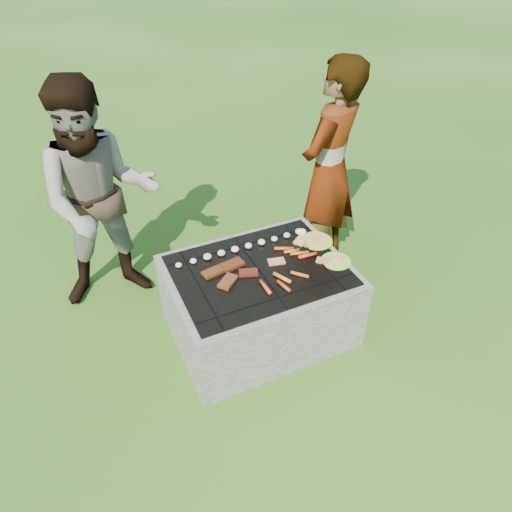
{
  "coord_description": "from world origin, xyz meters",
  "views": [
    {
      "loc": [
        -1.09,
        -2.3,
        2.7
      ],
      "look_at": [
        0.0,
        0.05,
        0.7
      ],
      "focal_mm": 32.0,
      "sensor_mm": 36.0,
      "label": 1
    }
  ],
  "objects_px": {
    "fire_pit": "(259,303)",
    "bystander": "(101,200)",
    "plate_far": "(316,241)",
    "plate_near": "(336,261)",
    "cook": "(329,170)"
  },
  "relations": [
    {
      "from": "fire_pit",
      "to": "bystander",
      "type": "relative_size",
      "value": 0.7
    },
    {
      "from": "plate_far",
      "to": "plate_near",
      "type": "xyz_separation_m",
      "value": [
        0.0,
        -0.28,
        0.0
      ]
    },
    {
      "from": "plate_far",
      "to": "plate_near",
      "type": "distance_m",
      "value": 0.28
    },
    {
      "from": "plate_far",
      "to": "plate_near",
      "type": "height_order",
      "value": "plate_near"
    },
    {
      "from": "cook",
      "to": "plate_far",
      "type": "bearing_deg",
      "value": 22.69
    },
    {
      "from": "fire_pit",
      "to": "plate_near",
      "type": "distance_m",
      "value": 0.67
    },
    {
      "from": "plate_near",
      "to": "fire_pit",
      "type": "bearing_deg",
      "value": 164.95
    },
    {
      "from": "cook",
      "to": "bystander",
      "type": "bearing_deg",
      "value": -38.8
    },
    {
      "from": "plate_far",
      "to": "plate_near",
      "type": "bearing_deg",
      "value": -89.87
    },
    {
      "from": "plate_near",
      "to": "bystander",
      "type": "xyz_separation_m",
      "value": [
        -1.46,
        1.06,
        0.32
      ]
    },
    {
      "from": "fire_pit",
      "to": "plate_near",
      "type": "relative_size",
      "value": 5.36
    },
    {
      "from": "plate_near",
      "to": "cook",
      "type": "relative_size",
      "value": 0.13
    },
    {
      "from": "plate_far",
      "to": "bystander",
      "type": "distance_m",
      "value": 1.68
    },
    {
      "from": "fire_pit",
      "to": "plate_far",
      "type": "relative_size",
      "value": 4.85
    },
    {
      "from": "plate_far",
      "to": "cook",
      "type": "distance_m",
      "value": 0.67
    }
  ]
}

